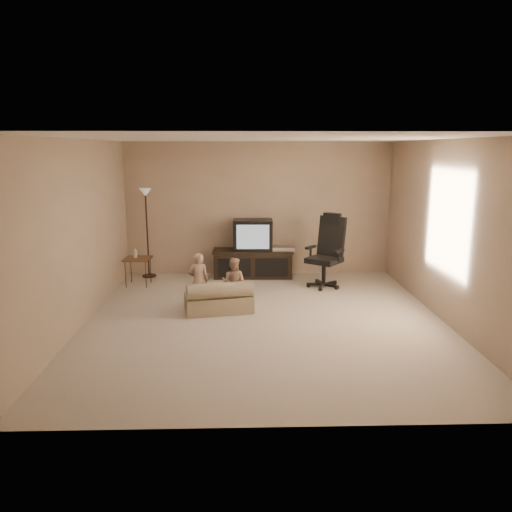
{
  "coord_description": "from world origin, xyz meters",
  "views": [
    {
      "loc": [
        -0.32,
        -6.67,
        2.37
      ],
      "look_at": [
        -0.11,
        0.6,
        0.8
      ],
      "focal_mm": 35.0,
      "sensor_mm": 36.0,
      "label": 1
    }
  ],
  "objects": [
    {
      "name": "toddler_left",
      "position": [
        -0.97,
        0.63,
        0.42
      ],
      "size": [
        0.34,
        0.28,
        0.85
      ],
      "primitive_type": "imported",
      "rotation": [
        0.0,
        0.0,
        3.31
      ],
      "color": "tan",
      "rests_on": "floor"
    },
    {
      "name": "tv_stand",
      "position": [
        -0.1,
        2.49,
        0.45
      ],
      "size": [
        1.53,
        0.59,
        1.09
      ],
      "rotation": [
        0.0,
        0.0,
        -0.02
      ],
      "color": "black",
      "rests_on": "floor"
    },
    {
      "name": "room_shell",
      "position": [
        0.0,
        0.0,
        1.52
      ],
      "size": [
        5.5,
        5.5,
        5.5
      ],
      "color": "white",
      "rests_on": "floor"
    },
    {
      "name": "office_chair",
      "position": [
        1.16,
        1.76,
        0.46
      ],
      "size": [
        0.83,
        0.83,
        1.28
      ],
      "rotation": [
        0.0,
        0.0,
        -0.67
      ],
      "color": "black",
      "rests_on": "floor"
    },
    {
      "name": "child_sofa",
      "position": [
        -0.66,
        0.4,
        0.19
      ],
      "size": [
        1.06,
        0.73,
        0.48
      ],
      "rotation": [
        0.0,
        0.0,
        0.2
      ],
      "color": "tan",
      "rests_on": "floor"
    },
    {
      "name": "toddler_right",
      "position": [
        -0.45,
        0.65,
        0.38
      ],
      "size": [
        0.42,
        0.31,
        0.77
      ],
      "primitive_type": "imported",
      "rotation": [
        0.0,
        0.0,
        2.83
      ],
      "color": "tan",
      "rests_on": "floor"
    },
    {
      "name": "side_table",
      "position": [
        -2.15,
        1.95,
        0.48
      ],
      "size": [
        0.47,
        0.47,
        0.67
      ],
      "rotation": [
        0.0,
        0.0,
        -0.06
      ],
      "color": "brown",
      "rests_on": "floor"
    },
    {
      "name": "floor",
      "position": [
        0.0,
        0.0,
        0.0
      ],
      "size": [
        5.5,
        5.5,
        0.0
      ],
      "primitive_type": "plane",
      "color": "#BEB197",
      "rests_on": "ground"
    },
    {
      "name": "floor_lamp",
      "position": [
        -2.07,
        2.54,
        1.21
      ],
      "size": [
        0.26,
        0.26,
        1.66
      ],
      "color": "black",
      "rests_on": "floor"
    }
  ]
}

